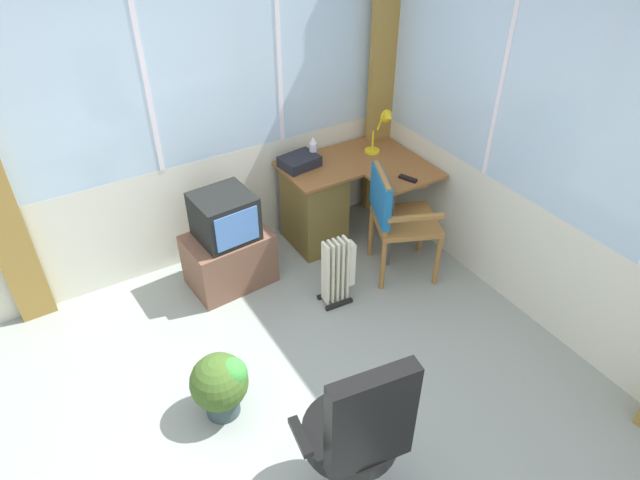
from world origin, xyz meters
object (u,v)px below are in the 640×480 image
(wooden_armchair, at_px, (392,210))
(space_heater, at_px, (339,270))
(office_chair, at_px, (359,430))
(paper_tray, at_px, (299,161))
(tv_on_stand, at_px, (228,246))
(spray_bottle, at_px, (313,149))
(potted_plant, at_px, (221,383))
(tv_remote, at_px, (408,179))
(desk_lamp, at_px, (385,125))
(desk, at_px, (319,203))

(wooden_armchair, relative_size, space_heater, 1.61)
(wooden_armchair, height_order, office_chair, office_chair)
(paper_tray, distance_m, office_chair, 2.47)
(tv_on_stand, bearing_deg, wooden_armchair, -24.45)
(paper_tray, relative_size, office_chair, 0.27)
(spray_bottle, distance_m, potted_plant, 2.11)
(potted_plant, bearing_deg, tv_remote, 20.77)
(desk_lamp, xyz_separation_m, wooden_armchair, (-0.35, -0.62, -0.38))
(wooden_armchair, relative_size, potted_plant, 2.02)
(office_chair, xyz_separation_m, potted_plant, (-0.38, 0.90, -0.37))
(paper_tray, xyz_separation_m, wooden_armchair, (0.39, -0.76, -0.18))
(wooden_armchair, bearing_deg, office_chair, -131.44)
(desk_lamp, height_order, tv_on_stand, desk_lamp)
(desk_lamp, distance_m, spray_bottle, 0.63)
(desk, distance_m, desk_lamp, 0.85)
(spray_bottle, distance_m, paper_tray, 0.16)
(desk, xyz_separation_m, potted_plant, (-1.44, -1.26, -0.13))
(spray_bottle, relative_size, potted_plant, 0.48)
(space_heater, height_order, potted_plant, space_heater)
(paper_tray, height_order, office_chair, office_chair)
(desk, relative_size, potted_plant, 2.47)
(paper_tray, bearing_deg, office_chair, -112.60)
(desk, bearing_deg, potted_plant, -138.88)
(spray_bottle, xyz_separation_m, potted_plant, (-1.47, -1.40, -0.57))
(desk, distance_m, potted_plant, 1.92)
(tv_remote, xyz_separation_m, paper_tray, (-0.63, 0.63, 0.03))
(desk_lamp, height_order, spray_bottle, desk_lamp)
(tv_remote, bearing_deg, office_chair, -156.30)
(desk_lamp, xyz_separation_m, paper_tray, (-0.74, 0.15, -0.20))
(tv_remote, xyz_separation_m, tv_on_stand, (-1.41, 0.40, -0.38))
(space_heater, bearing_deg, potted_plant, -156.41)
(desk, relative_size, paper_tray, 3.74)
(tv_remote, distance_m, wooden_armchair, 0.31)
(desk, relative_size, tv_remote, 7.48)
(office_chair, bearing_deg, potted_plant, 112.69)
(desk_lamp, distance_m, potted_plant, 2.50)
(paper_tray, xyz_separation_m, potted_plant, (-1.33, -1.37, -0.51))
(office_chair, bearing_deg, paper_tray, 67.40)
(tv_on_stand, bearing_deg, tv_remote, -15.77)
(space_heater, distance_m, potted_plant, 1.27)
(wooden_armchair, relative_size, tv_on_stand, 1.13)
(desk, xyz_separation_m, wooden_armchair, (0.27, -0.65, 0.20))
(wooden_armchair, bearing_deg, paper_tray, 116.84)
(desk_lamp, distance_m, paper_tray, 0.78)
(tv_remote, bearing_deg, desk, 112.21)
(desk_lamp, distance_m, tv_on_stand, 1.64)
(office_chair, bearing_deg, desk_lamp, 51.63)
(office_chair, height_order, potted_plant, office_chair)
(wooden_armchair, xyz_separation_m, office_chair, (-1.33, -1.51, 0.03))
(desk_lamp, relative_size, office_chair, 0.34)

